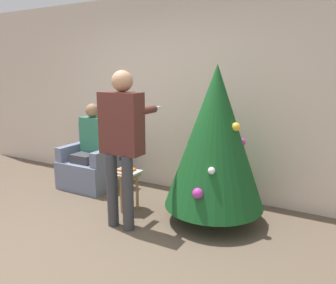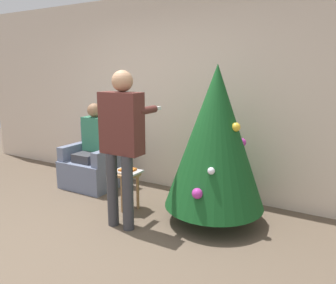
{
  "view_description": "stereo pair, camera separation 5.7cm",
  "coord_description": "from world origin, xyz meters",
  "px_view_note": "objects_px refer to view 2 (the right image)",
  "views": [
    {
      "loc": [
        2.2,
        -1.82,
        1.67
      ],
      "look_at": [
        0.55,
        1.15,
        0.94
      ],
      "focal_mm": 35.0,
      "sensor_mm": 36.0,
      "label": 1
    },
    {
      "loc": [
        2.25,
        -1.79,
        1.67
      ],
      "look_at": [
        0.55,
        1.15,
        0.94
      ],
      "focal_mm": 35.0,
      "sensor_mm": 36.0,
      "label": 2
    }
  ],
  "objects_px": {
    "side_stool": "(128,179)",
    "armchair": "(94,165)",
    "christmas_tree": "(216,137)",
    "person_seated": "(92,142)",
    "person_standing": "(122,135)"
  },
  "relations": [
    {
      "from": "armchair",
      "to": "side_stool",
      "type": "height_order",
      "value": "armchair"
    },
    {
      "from": "armchair",
      "to": "person_seated",
      "type": "distance_m",
      "value": 0.35
    },
    {
      "from": "christmas_tree",
      "to": "armchair",
      "type": "height_order",
      "value": "christmas_tree"
    },
    {
      "from": "christmas_tree",
      "to": "side_stool",
      "type": "bearing_deg",
      "value": -168.17
    },
    {
      "from": "person_seated",
      "to": "christmas_tree",
      "type": "bearing_deg",
      "value": -5.87
    },
    {
      "from": "christmas_tree",
      "to": "person_seated",
      "type": "xyz_separation_m",
      "value": [
        -1.99,
        0.2,
        -0.31
      ]
    },
    {
      "from": "armchair",
      "to": "side_stool",
      "type": "xyz_separation_m",
      "value": [
        0.95,
        -0.45,
        0.06
      ]
    },
    {
      "from": "person_standing",
      "to": "side_stool",
      "type": "height_order",
      "value": "person_standing"
    },
    {
      "from": "armchair",
      "to": "person_seated",
      "type": "xyz_separation_m",
      "value": [
        -0.0,
        -0.03,
        0.34
      ]
    },
    {
      "from": "side_stool",
      "to": "armchair",
      "type": "bearing_deg",
      "value": 154.83
    },
    {
      "from": "christmas_tree",
      "to": "armchair",
      "type": "relative_size",
      "value": 1.92
    },
    {
      "from": "christmas_tree",
      "to": "person_standing",
      "type": "bearing_deg",
      "value": -144.02
    },
    {
      "from": "person_seated",
      "to": "side_stool",
      "type": "height_order",
      "value": "person_seated"
    },
    {
      "from": "side_stool",
      "to": "christmas_tree",
      "type": "bearing_deg",
      "value": 11.83
    },
    {
      "from": "person_seated",
      "to": "person_standing",
      "type": "height_order",
      "value": "person_standing"
    }
  ]
}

